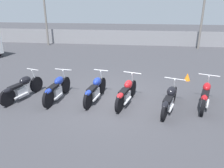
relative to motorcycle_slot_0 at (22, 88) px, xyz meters
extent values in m
plane|color=#38383D|center=(3.42, 0.33, -0.44)|extent=(60.00, 60.00, 0.00)
cube|color=gray|center=(3.42, 11.56, 0.18)|extent=(40.00, 0.04, 1.23)
cylinder|color=slate|center=(-3.40, 10.72, 2.61)|extent=(0.16, 0.16, 6.09)
cylinder|color=black|center=(0.22, 0.73, -0.11)|extent=(0.29, 0.64, 0.64)
cylinder|color=black|center=(-0.21, -0.66, -0.11)|extent=(0.29, 0.64, 0.64)
cube|color=silver|center=(-0.01, -0.03, -0.15)|extent=(0.35, 0.56, 0.35)
ellipsoid|color=black|center=(0.06, 0.20, 0.24)|extent=(0.41, 0.58, 0.32)
cube|color=black|center=(-0.08, -0.27, 0.16)|extent=(0.39, 0.58, 0.10)
ellipsoid|color=black|center=(-0.19, -0.61, 0.14)|extent=(0.32, 0.48, 0.16)
cylinder|color=silver|center=(0.20, 0.64, 0.56)|extent=(0.55, 0.20, 0.04)
cylinder|color=silver|center=(0.21, 0.69, 0.22)|extent=(0.12, 0.26, 0.65)
cylinder|color=silver|center=(0.06, -0.21, -0.21)|extent=(0.25, 0.62, 0.07)
cylinder|color=black|center=(1.45, 0.81, -0.10)|extent=(0.18, 0.67, 0.66)
cylinder|color=black|center=(1.28, -0.58, -0.10)|extent=(0.18, 0.67, 0.66)
cube|color=silver|center=(1.36, 0.04, -0.14)|extent=(0.26, 0.52, 0.37)
ellipsoid|color=navy|center=(1.39, 0.28, 0.26)|extent=(0.33, 0.58, 0.31)
cube|color=black|center=(1.33, -0.19, 0.18)|extent=(0.30, 0.55, 0.10)
ellipsoid|color=navy|center=(1.29, -0.53, 0.16)|extent=(0.25, 0.46, 0.16)
cylinder|color=silver|center=(1.44, 0.71, 0.58)|extent=(0.69, 0.12, 0.04)
cylinder|color=silver|center=(1.45, 0.76, 0.24)|extent=(0.08, 0.26, 0.66)
cylinder|color=silver|center=(1.46, -0.11, -0.20)|extent=(0.14, 0.57, 0.07)
cylinder|color=black|center=(2.94, 0.97, -0.11)|extent=(0.21, 0.65, 0.64)
cylinder|color=black|center=(2.68, -0.50, -0.11)|extent=(0.21, 0.65, 0.64)
cube|color=silver|center=(2.80, 0.16, -0.15)|extent=(0.29, 0.56, 0.35)
ellipsoid|color=navy|center=(2.84, 0.41, 0.24)|extent=(0.36, 0.56, 0.32)
cube|color=black|center=(2.75, -0.09, 0.16)|extent=(0.33, 0.59, 0.10)
ellipsoid|color=navy|center=(2.69, -0.45, 0.14)|extent=(0.27, 0.47, 0.16)
cylinder|color=silver|center=(2.92, 0.87, 0.56)|extent=(0.59, 0.14, 0.04)
cylinder|color=silver|center=(2.93, 0.92, 0.22)|extent=(0.09, 0.26, 0.65)
cylinder|color=silver|center=(2.89, -0.01, -0.21)|extent=(0.18, 0.66, 0.07)
cylinder|color=black|center=(4.18, 0.80, -0.11)|extent=(0.27, 0.65, 0.64)
cylinder|color=black|center=(3.79, -0.61, -0.11)|extent=(0.27, 0.65, 0.64)
cube|color=silver|center=(3.97, 0.02, -0.15)|extent=(0.33, 0.56, 0.35)
ellipsoid|color=red|center=(4.03, 0.26, 0.24)|extent=(0.39, 0.55, 0.31)
cube|color=black|center=(3.90, -0.22, 0.16)|extent=(0.37, 0.56, 0.10)
ellipsoid|color=red|center=(3.80, -0.56, 0.14)|extent=(0.31, 0.48, 0.16)
cylinder|color=silver|center=(4.15, 0.70, 0.56)|extent=(0.68, 0.22, 0.04)
cylinder|color=silver|center=(4.17, 0.75, 0.22)|extent=(0.12, 0.26, 0.65)
cylinder|color=silver|center=(4.04, -0.15, -0.21)|extent=(0.25, 0.66, 0.07)
cylinder|color=black|center=(5.73, 0.50, -0.15)|extent=(0.28, 0.57, 0.57)
cylinder|color=black|center=(5.24, -0.97, -0.15)|extent=(0.28, 0.57, 0.57)
cube|color=silver|center=(5.46, -0.31, -0.18)|extent=(0.37, 0.59, 0.31)
ellipsoid|color=black|center=(5.54, -0.06, 0.17)|extent=(0.45, 0.58, 0.36)
cube|color=black|center=(5.38, -0.56, 0.08)|extent=(0.39, 0.56, 0.10)
ellipsoid|color=black|center=(5.25, -0.92, 0.08)|extent=(0.33, 0.48, 0.16)
cylinder|color=silver|center=(5.70, 0.40, 0.49)|extent=(0.72, 0.27, 0.04)
cylinder|color=silver|center=(5.71, 0.45, 0.17)|extent=(0.13, 0.25, 0.62)
cylinder|color=silver|center=(5.52, -0.49, -0.24)|extent=(0.25, 0.57, 0.07)
cylinder|color=black|center=(6.97, 0.80, -0.10)|extent=(0.31, 0.66, 0.66)
cylinder|color=black|center=(6.53, -0.48, -0.10)|extent=(0.31, 0.66, 0.66)
cube|color=silver|center=(6.73, 0.09, -0.14)|extent=(0.35, 0.53, 0.36)
ellipsoid|color=#AD1419|center=(6.80, 0.31, 0.26)|extent=(0.42, 0.57, 0.31)
cube|color=black|center=(6.65, -0.12, 0.18)|extent=(0.42, 0.62, 0.10)
ellipsoid|color=#AD1419|center=(6.54, -0.44, 0.16)|extent=(0.33, 0.48, 0.16)
cylinder|color=silver|center=(6.94, 0.70, 0.58)|extent=(0.69, 0.27, 0.04)
cylinder|color=silver|center=(6.96, 0.75, 0.24)|extent=(0.13, 0.26, 0.66)
cylinder|color=silver|center=(6.79, -0.07, -0.20)|extent=(0.28, 0.62, 0.07)
cone|color=orange|center=(6.70, 2.94, -0.26)|extent=(0.29, 0.29, 0.35)
camera|label=1|loc=(4.37, -7.21, 3.10)|focal=35.00mm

